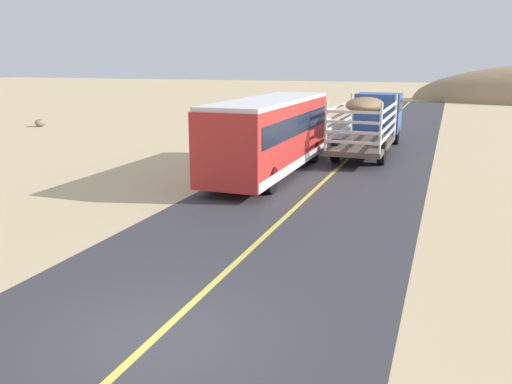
% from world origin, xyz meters
% --- Properties ---
extents(ground_plane, '(240.00, 240.00, 0.00)m').
position_xyz_m(ground_plane, '(0.00, 0.00, 0.00)').
color(ground_plane, '#CCB284').
extents(road_surface, '(8.00, 120.00, 0.02)m').
position_xyz_m(road_surface, '(0.00, 0.00, 0.01)').
color(road_surface, '#38383D').
rests_on(road_surface, ground).
extents(road_centre_line, '(0.16, 117.60, 0.00)m').
position_xyz_m(road_centre_line, '(0.00, 0.00, 0.02)').
color(road_centre_line, '#D8CC4C').
rests_on(road_centre_line, road_surface).
extents(livestock_truck, '(2.53, 9.70, 3.02)m').
position_xyz_m(livestock_truck, '(0.64, 22.10, 1.79)').
color(livestock_truck, '#3359A5').
rests_on(livestock_truck, road_surface).
extents(bus, '(2.54, 10.00, 3.21)m').
position_xyz_m(bus, '(-2.51, 13.77, 1.75)').
color(bus, red).
rests_on(bus, road_surface).
extents(boulder_near_shoulder, '(0.70, 0.91, 0.57)m').
position_xyz_m(boulder_near_shoulder, '(-23.98, 24.06, 0.28)').
color(boulder_near_shoulder, '#84705B').
rests_on(boulder_near_shoulder, ground).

